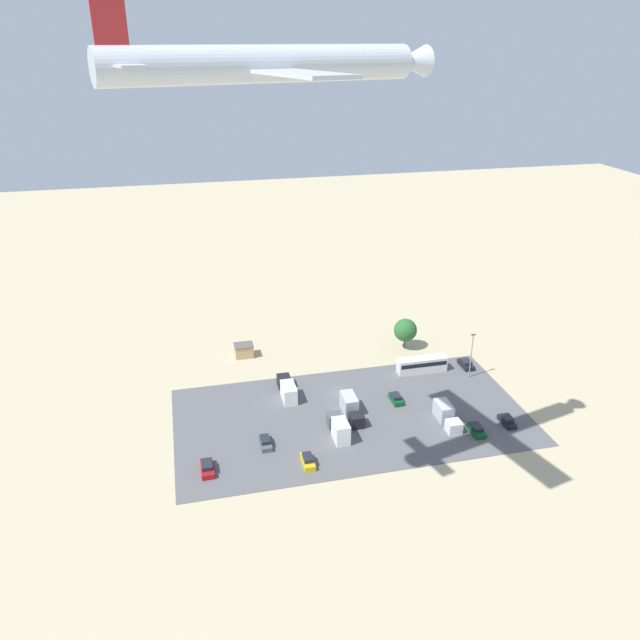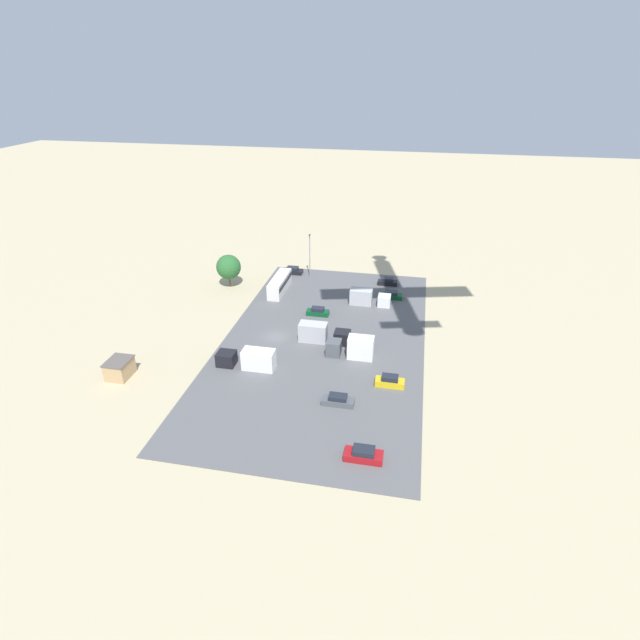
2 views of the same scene
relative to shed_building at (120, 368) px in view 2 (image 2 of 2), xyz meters
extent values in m
plane|color=tan|center=(-15.94, 19.58, -1.39)|extent=(400.00, 400.00, 0.00)
cube|color=#565659|center=(-15.94, 27.77, -1.35)|extent=(62.76, 33.31, 0.08)
cube|color=tan|center=(0.00, 0.00, -0.07)|extent=(3.80, 3.10, 2.64)
cube|color=#59514C|center=(0.00, 0.00, 1.31)|extent=(4.04, 3.34, 0.12)
cube|color=silver|center=(-34.44, 15.16, 0.23)|extent=(10.15, 2.50, 3.08)
cube|color=black|center=(-34.44, 15.16, 0.79)|extent=(9.75, 2.54, 0.86)
cube|color=#0C4723|center=(-25.45, 24.88, -0.88)|extent=(1.75, 4.13, 0.86)
cube|color=#1E232D|center=(-25.45, 24.88, -0.14)|extent=(1.47, 2.31, 0.63)
cube|color=black|center=(-42.00, 36.47, -0.86)|extent=(1.74, 4.05, 0.88)
cube|color=#1E232D|center=(-42.00, 36.47, -0.10)|extent=(1.46, 2.27, 0.65)
cube|color=gold|center=(-5.34, 39.59, -0.83)|extent=(1.75, 4.20, 0.96)
cube|color=#1E232D|center=(-5.34, 39.59, 0.00)|extent=(1.47, 2.35, 0.70)
cube|color=black|center=(-44.13, 15.42, -0.87)|extent=(1.99, 4.41, 0.88)
cube|color=#1E232D|center=(-44.13, 15.42, -0.10)|extent=(1.67, 2.47, 0.65)
cube|color=#4C5156|center=(0.48, 32.94, -0.89)|extent=(1.78, 4.45, 0.84)
cube|color=#1E232D|center=(0.48, 32.94, -0.15)|extent=(1.49, 2.49, 0.62)
cube|color=maroon|center=(10.38, 37.66, -0.85)|extent=(1.99, 4.61, 0.92)
cube|color=#1E232D|center=(10.38, 37.66, -0.05)|extent=(1.67, 2.58, 0.68)
cube|color=#0C4723|center=(-35.48, 37.66, -0.88)|extent=(1.91, 4.41, 0.85)
cube|color=#1E232D|center=(-35.48, 37.66, -0.14)|extent=(1.61, 2.47, 0.63)
cube|color=black|center=(-16.00, 30.93, -0.20)|extent=(2.41, 2.61, 2.22)
cube|color=#B2B2B7|center=(-16.00, 25.99, 0.28)|extent=(2.41, 4.65, 3.17)
cube|color=silver|center=(-31.78, 36.58, -0.26)|extent=(2.45, 2.36, 2.10)
cube|color=#B2B2B7|center=(-31.78, 32.12, 0.19)|extent=(2.45, 4.20, 3.00)
cube|color=#4C5156|center=(-12.18, 30.16, -0.05)|extent=(2.40, 2.27, 2.51)
cube|color=white|center=(-12.18, 34.45, 0.48)|extent=(2.40, 4.04, 3.58)
cube|color=black|center=(-6.06, 14.43, -0.23)|extent=(2.49, 2.76, 2.15)
cube|color=white|center=(-6.06, 19.65, 0.23)|extent=(2.49, 4.91, 3.08)
cylinder|color=brown|center=(-34.77, 4.34, -0.14)|extent=(0.36, 0.36, 2.49)
sphere|color=#28602D|center=(-34.77, 4.34, 2.99)|extent=(5.03, 5.03, 5.03)
cylinder|color=gray|center=(-42.81, 19.62, 3.35)|extent=(0.20, 0.20, 9.32)
cube|color=#4C4C51|center=(-42.81, 19.62, 8.19)|extent=(0.90, 0.28, 0.20)
camera|label=1|loc=(11.46, 119.03, 60.80)|focal=35.00mm
camera|label=2|loc=(55.20, 41.32, 40.64)|focal=28.00mm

